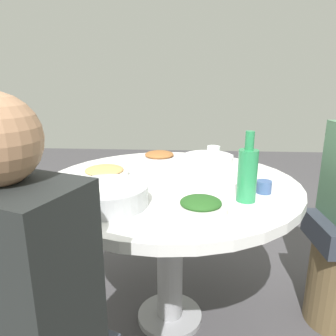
% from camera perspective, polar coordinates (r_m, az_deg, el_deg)
% --- Properties ---
extents(ground, '(8.00, 8.00, 0.00)m').
position_cam_1_polar(ground, '(1.88, 0.32, -24.91)').
color(ground, '#444145').
extents(round_dining_table, '(1.18, 1.18, 0.76)m').
position_cam_1_polar(round_dining_table, '(1.53, 0.36, -6.29)').
color(round_dining_table, '#99999E').
rests_on(round_dining_table, ground).
extents(rice_bowl, '(0.31, 0.31, 0.08)m').
position_cam_1_polar(rice_bowl, '(1.23, -10.64, -4.69)').
color(rice_bowl, '#B2B5BA').
rests_on(rice_bowl, round_dining_table).
extents(soup_bowl, '(0.27, 0.26, 0.07)m').
position_cam_1_polar(soup_bowl, '(1.70, 7.03, 0.96)').
color(soup_bowl, white).
rests_on(soup_bowl, round_dining_table).
extents(dish_greens, '(0.20, 0.20, 0.05)m').
position_cam_1_polar(dish_greens, '(1.17, 5.79, -6.56)').
color(dish_greens, silver).
rests_on(dish_greens, round_dining_table).
extents(dish_shrimp, '(0.24, 0.24, 0.04)m').
position_cam_1_polar(dish_shrimp, '(1.61, -11.14, -0.61)').
color(dish_shrimp, white).
rests_on(dish_shrimp, round_dining_table).
extents(dish_stirfry, '(0.25, 0.25, 0.05)m').
position_cam_1_polar(dish_stirfry, '(1.88, -1.53, 2.10)').
color(dish_stirfry, silver).
rests_on(dish_stirfry, round_dining_table).
extents(green_bottle, '(0.07, 0.07, 0.27)m').
position_cam_1_polar(green_bottle, '(1.27, 13.82, -0.96)').
color(green_bottle, '#2A8C52').
rests_on(green_bottle, round_dining_table).
extents(tea_cup_near, '(0.06, 0.06, 0.05)m').
position_cam_1_polar(tea_cup_near, '(1.40, 16.55, -3.20)').
color(tea_cup_near, '#3B578B').
rests_on(tea_cup_near, round_dining_table).
extents(tea_cup_far, '(0.08, 0.08, 0.06)m').
position_cam_1_polar(tea_cup_far, '(1.96, 8.01, 2.90)').
color(tea_cup_far, white).
rests_on(tea_cup_far, round_dining_table).
extents(diner_right, '(0.42, 0.43, 0.76)m').
position_cam_1_polar(diner_right, '(0.85, -25.23, -19.27)').
color(diner_right, '#2D333D').
rests_on(diner_right, stool_for_diner_right).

